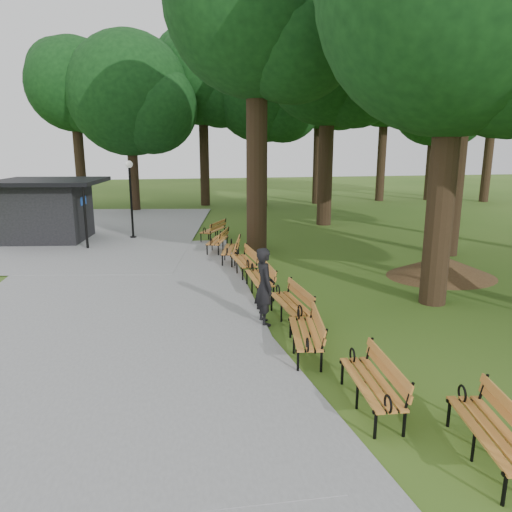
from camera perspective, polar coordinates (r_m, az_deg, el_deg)
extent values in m
plane|color=#345618|center=(10.96, 2.57, -9.36)|extent=(100.00, 100.00, 0.00)
cube|color=gray|center=(13.60, -17.20, -5.26)|extent=(12.00, 38.00, 0.06)
imported|color=black|center=(11.29, 1.01, -3.63)|extent=(0.51, 0.72, 1.86)
cylinder|color=black|center=(22.21, -14.62, 6.12)|extent=(0.10, 0.10, 3.22)
sphere|color=white|center=(22.07, -14.89, 10.52)|extent=(0.32, 0.32, 0.32)
cone|color=#47301C|center=(16.58, 21.24, -1.15)|extent=(2.98, 2.98, 0.69)
cylinder|color=black|center=(13.25, 21.41, 9.44)|extent=(0.70, 0.70, 7.07)
cylinder|color=black|center=(19.58, 22.88, 10.51)|extent=(0.60, 0.60, 7.24)
sphere|color=black|center=(19.91, 24.08, 22.92)|extent=(5.30, 5.30, 5.30)
cylinder|color=black|center=(18.74, 0.08, 13.18)|extent=(0.80, 0.80, 8.37)
sphere|color=black|center=(19.38, 0.09, 28.04)|extent=(6.74, 6.74, 6.74)
cylinder|color=black|center=(25.46, 8.32, 12.27)|extent=(0.76, 0.76, 7.66)
sphere|color=black|center=(25.79, 8.68, 22.42)|extent=(6.67, 6.67, 6.67)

